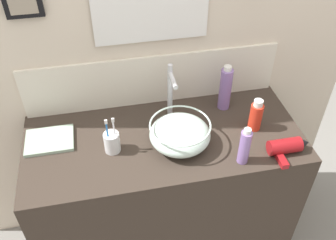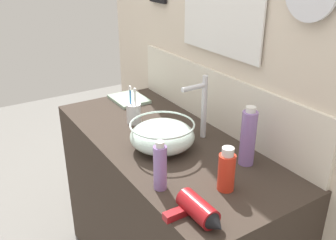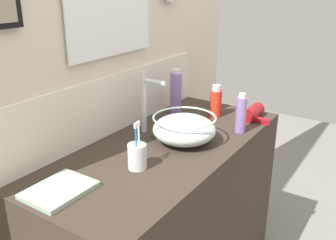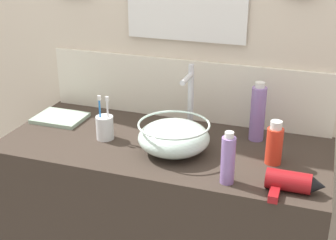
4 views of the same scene
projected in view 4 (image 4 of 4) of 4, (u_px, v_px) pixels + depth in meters
vanity_counter at (164, 235)px, 1.94m from camera, size 1.23×0.55×0.84m
back_panel at (188, 25)px, 1.89m from camera, size 2.01×0.10×2.48m
glass_bowl_sink at (174, 137)px, 1.69m from camera, size 0.26×0.26×0.11m
faucet at (190, 94)px, 1.82m from camera, size 0.02×0.12×0.28m
hair_drier at (292, 183)px, 1.45m from camera, size 0.18×0.13×0.07m
toothbrush_cup at (105, 127)px, 1.80m from camera, size 0.07×0.07×0.18m
lotion_bottle at (258, 113)px, 1.77m from camera, size 0.06×0.06×0.23m
shampoo_bottle at (274, 144)px, 1.61m from camera, size 0.06×0.06×0.16m
soap_dispenser at (228, 159)px, 1.48m from camera, size 0.05×0.05×0.18m
hand_towel at (60, 118)px, 1.99m from camera, size 0.21×0.16×0.02m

